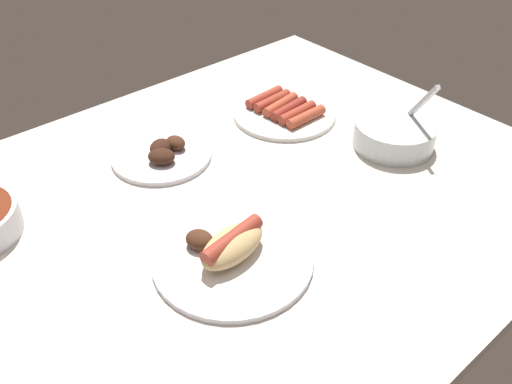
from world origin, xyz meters
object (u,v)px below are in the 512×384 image
object	(u,v)px
plate_hotdog_assembled	(231,252)
plate_sausages	(284,111)
plate_grilled_meat	(162,154)
bowl_coleslaw	(394,133)

from	to	relation	value
plate_hotdog_assembled	plate_sausages	distance (cm)	44.41
plate_grilled_meat	plate_sausages	xyz separation A→B (cm)	(28.50, -3.49, 0.07)
bowl_coleslaw	plate_sausages	world-z (taller)	bowl_coleslaw
plate_sausages	bowl_coleslaw	bearing A→B (deg)	-69.93
plate_hotdog_assembled	plate_sausages	size ratio (longest dim) A/B	1.12
plate_sausages	plate_grilled_meat	bearing A→B (deg)	173.01
plate_grilled_meat	plate_sausages	world-z (taller)	plate_grilled_meat
plate_hotdog_assembled	bowl_coleslaw	size ratio (longest dim) A/B	1.55
plate_hotdog_assembled	plate_grilled_meat	bearing A→B (deg)	76.25
plate_grilled_meat	bowl_coleslaw	size ratio (longest dim) A/B	1.21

